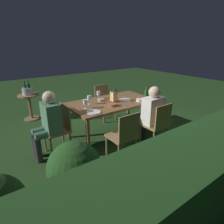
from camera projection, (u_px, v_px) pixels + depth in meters
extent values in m
plane|color=#26471E|center=(112.00, 135.00, 4.07)|extent=(16.00, 16.00, 0.00)
cube|color=brown|center=(112.00, 103.00, 3.82)|extent=(1.73, 0.98, 0.04)
cube|color=brown|center=(128.00, 107.00, 4.71)|extent=(0.05, 0.05, 0.71)
cube|color=brown|center=(68.00, 122.00, 3.84)|extent=(0.05, 0.05, 0.71)
cube|color=brown|center=(153.00, 118.00, 4.06)|extent=(0.05, 0.05, 0.71)
cube|color=brown|center=(88.00, 138.00, 3.20)|extent=(0.05, 0.05, 0.71)
cube|color=#937047|center=(106.00, 103.00, 4.75)|extent=(0.42, 0.40, 0.03)
cube|color=#937047|center=(102.00, 93.00, 4.82)|extent=(0.40, 0.02, 0.42)
cylinder|color=#937047|center=(116.00, 112.00, 4.80)|extent=(0.03, 0.03, 0.42)
cylinder|color=#937047|center=(104.00, 115.00, 4.61)|extent=(0.03, 0.03, 0.42)
cylinder|color=#937047|center=(108.00, 108.00, 5.06)|extent=(0.03, 0.03, 0.42)
cylinder|color=#937047|center=(97.00, 111.00, 4.86)|extent=(0.03, 0.03, 0.42)
cube|color=#937047|center=(154.00, 125.00, 3.51)|extent=(0.42, 0.40, 0.03)
cube|color=#937047|center=(163.00, 117.00, 3.29)|extent=(0.40, 0.03, 0.42)
cylinder|color=#937047|center=(140.00, 135.00, 3.62)|extent=(0.03, 0.03, 0.42)
cylinder|color=#937047|center=(153.00, 130.00, 3.82)|extent=(0.03, 0.03, 0.42)
cylinder|color=#937047|center=(154.00, 142.00, 3.37)|extent=(0.03, 0.03, 0.42)
cylinder|color=#937047|center=(167.00, 136.00, 3.56)|extent=(0.03, 0.03, 0.42)
cube|color=white|center=(153.00, 111.00, 3.47)|extent=(0.38, 0.24, 0.50)
sphere|color=beige|center=(154.00, 92.00, 3.35)|extent=(0.21, 0.21, 0.21)
cylinder|color=white|center=(143.00, 121.00, 3.61)|extent=(0.13, 0.36, 0.13)
cylinder|color=white|center=(150.00, 119.00, 3.71)|extent=(0.13, 0.36, 0.13)
cylinder|color=#333338|center=(137.00, 129.00, 3.81)|extent=(0.11, 0.11, 0.45)
cylinder|color=#333338|center=(143.00, 127.00, 3.91)|extent=(0.11, 0.11, 0.45)
cube|color=#937047|center=(121.00, 136.00, 3.09)|extent=(0.42, 0.40, 0.03)
cube|color=#937047|center=(129.00, 128.00, 2.87)|extent=(0.40, 0.03, 0.42)
cylinder|color=#937047|center=(107.00, 147.00, 3.20)|extent=(0.03, 0.03, 0.42)
cylinder|color=#937047|center=(123.00, 141.00, 3.40)|extent=(0.03, 0.03, 0.42)
cylinder|color=#937047|center=(119.00, 156.00, 2.94)|extent=(0.03, 0.03, 0.42)
cylinder|color=#937047|center=(136.00, 149.00, 3.14)|extent=(0.03, 0.03, 0.42)
cube|color=#937047|center=(56.00, 131.00, 3.28)|extent=(0.40, 0.42, 0.03)
cube|color=#937047|center=(66.00, 116.00, 3.30)|extent=(0.03, 0.40, 0.42)
cylinder|color=#937047|center=(52.00, 150.00, 3.13)|extent=(0.03, 0.03, 0.42)
cylinder|color=#937047|center=(45.00, 141.00, 3.40)|extent=(0.03, 0.03, 0.42)
cylinder|color=#937047|center=(71.00, 144.00, 3.31)|extent=(0.03, 0.03, 0.42)
cylinder|color=#937047|center=(63.00, 136.00, 3.59)|extent=(0.03, 0.03, 0.42)
cube|color=#4C7A5B|center=(51.00, 117.00, 3.15)|extent=(0.24, 0.38, 0.50)
sphere|color=beige|center=(49.00, 98.00, 3.03)|extent=(0.21, 0.21, 0.21)
cylinder|color=#4C7A5B|center=(46.00, 134.00, 3.09)|extent=(0.36, 0.13, 0.13)
cylinder|color=#4C7A5B|center=(43.00, 130.00, 3.23)|extent=(0.36, 0.13, 0.13)
cylinder|color=#333338|center=(38.00, 150.00, 3.09)|extent=(0.11, 0.11, 0.45)
cylinder|color=#333338|center=(35.00, 145.00, 3.23)|extent=(0.11, 0.11, 0.45)
cube|color=black|center=(114.00, 101.00, 3.81)|extent=(0.12, 0.12, 0.01)
cube|color=#F9D17A|center=(114.00, 96.00, 3.77)|extent=(0.11, 0.11, 0.20)
cone|color=black|center=(114.00, 90.00, 3.73)|extent=(0.15, 0.15, 0.05)
cylinder|color=#1E5B2D|center=(146.00, 95.00, 3.92)|extent=(0.07, 0.07, 0.20)
cylinder|color=#1E5B2D|center=(147.00, 88.00, 3.87)|extent=(0.03, 0.03, 0.09)
cylinder|color=silver|center=(85.00, 108.00, 3.42)|extent=(0.06, 0.06, 0.00)
cylinder|color=silver|center=(85.00, 106.00, 3.40)|extent=(0.01, 0.01, 0.08)
cylinder|color=silver|center=(85.00, 102.00, 3.38)|extent=(0.08, 0.08, 0.08)
cylinder|color=maroon|center=(85.00, 103.00, 3.38)|extent=(0.07, 0.07, 0.03)
cylinder|color=silver|center=(89.00, 104.00, 3.66)|extent=(0.06, 0.06, 0.00)
cylinder|color=silver|center=(89.00, 102.00, 3.64)|extent=(0.01, 0.01, 0.08)
cylinder|color=silver|center=(89.00, 98.00, 3.62)|extent=(0.08, 0.08, 0.08)
cylinder|color=maroon|center=(89.00, 99.00, 3.62)|extent=(0.07, 0.07, 0.03)
cylinder|color=silver|center=(99.00, 99.00, 3.98)|extent=(0.06, 0.06, 0.00)
cylinder|color=silver|center=(99.00, 97.00, 3.97)|extent=(0.01, 0.01, 0.08)
cylinder|color=silver|center=(98.00, 93.00, 3.94)|extent=(0.08, 0.08, 0.08)
cylinder|color=maroon|center=(98.00, 94.00, 3.95)|extent=(0.07, 0.07, 0.03)
cylinder|color=white|center=(94.00, 112.00, 3.22)|extent=(0.24, 0.24, 0.01)
cylinder|color=white|center=(125.00, 100.00, 3.90)|extent=(0.24, 0.24, 0.01)
cylinder|color=#BCAD8E|center=(101.00, 100.00, 3.84)|extent=(0.12, 0.12, 0.05)
cylinder|color=#424C1E|center=(101.00, 99.00, 3.83)|extent=(0.10, 0.10, 0.01)
cylinder|color=#9E5138|center=(113.00, 105.00, 3.54)|extent=(0.17, 0.17, 0.05)
cylinder|color=tan|center=(113.00, 104.00, 3.54)|extent=(0.14, 0.14, 0.01)
cylinder|color=silver|center=(140.00, 100.00, 3.82)|extent=(0.15, 0.15, 0.05)
cylinder|color=#477533|center=(140.00, 100.00, 3.82)|extent=(0.12, 0.12, 0.02)
cylinder|color=#937047|center=(28.00, 95.00, 4.70)|extent=(0.50, 0.50, 0.03)
cylinder|color=#937047|center=(30.00, 108.00, 4.81)|extent=(0.07, 0.07, 0.62)
cylinder|color=#937047|center=(32.00, 118.00, 4.92)|extent=(0.38, 0.38, 0.02)
cylinder|color=#B2B7BF|center=(28.00, 91.00, 4.66)|extent=(0.26, 0.26, 0.17)
cylinder|color=white|center=(27.00, 89.00, 4.65)|extent=(0.23, 0.23, 0.04)
cylinder|color=#144723|center=(29.00, 87.00, 4.65)|extent=(0.07, 0.07, 0.16)
cylinder|color=#144723|center=(28.00, 82.00, 4.61)|extent=(0.03, 0.03, 0.09)
cylinder|color=#195128|center=(25.00, 88.00, 4.60)|extent=(0.07, 0.07, 0.16)
cylinder|color=#195128|center=(24.00, 83.00, 4.55)|extent=(0.03, 0.03, 0.09)
cube|color=#234C1E|center=(211.00, 166.00, 2.31)|extent=(5.18, 0.75, 0.91)
cylinder|color=brown|center=(77.00, 196.00, 2.27)|extent=(0.28, 0.28, 0.30)
sphere|color=#234C1E|center=(74.00, 167.00, 2.13)|extent=(0.61, 0.61, 0.61)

